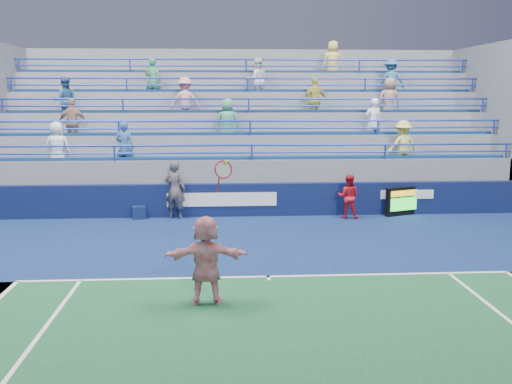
{
  "coord_description": "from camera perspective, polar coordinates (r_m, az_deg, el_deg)",
  "views": [
    {
      "loc": [
        -1.02,
        -12.11,
        4.02
      ],
      "look_at": [
        -0.12,
        2.5,
        1.5
      ],
      "focal_mm": 40.0,
      "sensor_mm": 36.0,
      "label": 1
    }
  ],
  "objects": [
    {
      "name": "sponsor_wall",
      "position": [
        18.95,
        -0.38,
        -0.78
      ],
      "size": [
        18.0,
        0.32,
        1.1
      ],
      "color": "#0A1538",
      "rests_on": "ground"
    },
    {
      "name": "line_judge",
      "position": [
        18.67,
        -8.09,
        0.24
      ],
      "size": [
        0.81,
        0.66,
        1.92
      ],
      "primitive_type": "imported",
      "rotation": [
        0.0,
        0.0,
        2.81
      ],
      "color": "#131C36",
      "rests_on": "ground"
    },
    {
      "name": "tennis_player",
      "position": [
        11.07,
        -5.01,
        -6.75
      ],
      "size": [
        1.63,
        0.52,
        2.81
      ],
      "color": "white",
      "rests_on": "ground"
    },
    {
      "name": "bleacher_stand",
      "position": [
        22.54,
        -0.92,
        3.46
      ],
      "size": [
        18.0,
        5.6,
        6.13
      ],
      "color": "slate",
      "rests_on": "ground"
    },
    {
      "name": "serve_speed_board",
      "position": [
        19.68,
        14.56,
        -0.9
      ],
      "size": [
        1.35,
        0.63,
        0.96
      ],
      "color": "black",
      "rests_on": "ground"
    },
    {
      "name": "ground",
      "position": [
        12.8,
        1.22,
        -8.54
      ],
      "size": [
        120.0,
        120.0,
        0.0
      ],
      "primitive_type": "plane",
      "color": "#333538"
    },
    {
      "name": "judge_chair",
      "position": [
        18.98,
        -11.62,
        -1.91
      ],
      "size": [
        0.49,
        0.49,
        0.76
      ],
      "color": "#0D1D40",
      "rests_on": "ground"
    },
    {
      "name": "ball_girl",
      "position": [
        18.8,
        9.22,
        -0.45
      ],
      "size": [
        0.83,
        0.73,
        1.45
      ],
      "primitive_type": "imported",
      "rotation": [
        0.0,
        0.0,
        2.85
      ],
      "color": "red",
      "rests_on": "ground"
    }
  ]
}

